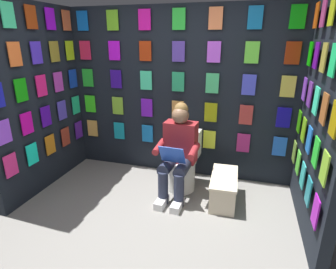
% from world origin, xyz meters
% --- Properties ---
extents(ground_plane, '(30.00, 30.00, 0.00)m').
position_xyz_m(ground_plane, '(0.00, 0.00, 0.00)').
color(ground_plane, gray).
extents(display_wall_back, '(3.28, 0.14, 2.34)m').
position_xyz_m(display_wall_back, '(0.00, -1.71, 1.18)').
color(display_wall_back, black).
rests_on(display_wall_back, ground).
extents(display_wall_left, '(0.14, 1.67, 2.34)m').
position_xyz_m(display_wall_left, '(-1.64, -0.83, 1.18)').
color(display_wall_left, black).
rests_on(display_wall_left, ground).
extents(display_wall_right, '(0.14, 1.67, 2.34)m').
position_xyz_m(display_wall_right, '(1.64, -0.83, 1.18)').
color(display_wall_right, black).
rests_on(display_wall_right, ground).
extents(toilet, '(0.41, 0.56, 0.77)m').
position_xyz_m(toilet, '(-0.17, -1.25, 0.33)').
color(toilet, white).
rests_on(toilet, ground).
extents(person_reading, '(0.54, 0.70, 1.19)m').
position_xyz_m(person_reading, '(-0.16, -1.03, 0.60)').
color(person_reading, maroon).
rests_on(person_reading, ground).
extents(comic_longbox_near, '(0.34, 0.70, 0.34)m').
position_xyz_m(comic_longbox_near, '(-0.75, -1.03, 0.17)').
color(comic_longbox_near, beige).
rests_on(comic_longbox_near, ground).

